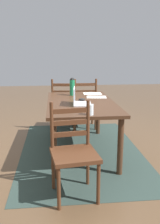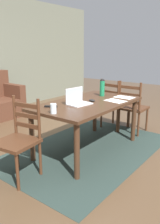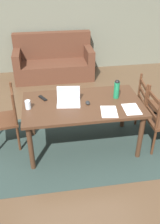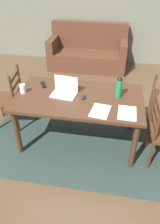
{
  "view_description": "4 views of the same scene",
  "coord_description": "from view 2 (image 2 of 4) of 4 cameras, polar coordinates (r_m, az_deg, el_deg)",
  "views": [
    {
      "loc": [
        -3.45,
        0.37,
        1.46
      ],
      "look_at": [
        -0.03,
        0.01,
        0.6
      ],
      "focal_mm": 40.39,
      "sensor_mm": 36.0,
      "label": 1
    },
    {
      "loc": [
        -2.7,
        -1.93,
        1.51
      ],
      "look_at": [
        -0.04,
        0.12,
        0.58
      ],
      "focal_mm": 37.61,
      "sensor_mm": 36.0,
      "label": 2
    },
    {
      "loc": [
        -0.5,
        -2.95,
        2.49
      ],
      "look_at": [
        -0.03,
        0.03,
        0.58
      ],
      "focal_mm": 39.77,
      "sensor_mm": 36.0,
      "label": 3
    },
    {
      "loc": [
        0.43,
        -2.37,
        2.22
      ],
      "look_at": [
        0.02,
        -0.02,
        0.51
      ],
      "focal_mm": 34.81,
      "sensor_mm": 36.0,
      "label": 4
    }
  ],
  "objects": [
    {
      "name": "laptop",
      "position": [
        3.27,
        -0.67,
        2.92
      ],
      "size": [
        0.34,
        0.26,
        0.23
      ],
      "color": "silver",
      "rests_on": "dining_table"
    },
    {
      "name": "chair_right_far",
      "position": [
        4.49,
        8.35,
        1.79
      ],
      "size": [
        0.49,
        0.49,
        0.95
      ],
      "color": "#4C2B19",
      "rests_on": "ground"
    },
    {
      "name": "chair_right_near",
      "position": [
        4.33,
        12.7,
        1.04
      ],
      "size": [
        0.44,
        0.44,
        0.95
      ],
      "color": "#4C2B19",
      "rests_on": "ground"
    },
    {
      "name": "water_bottle",
      "position": [
        3.83,
        5.42,
        6.05
      ],
      "size": [
        0.08,
        0.08,
        0.28
      ],
      "color": "#197247",
      "rests_on": "dining_table"
    },
    {
      "name": "tv_remote",
      "position": [
        3.13,
        -7.12,
        1.35
      ],
      "size": [
        0.12,
        0.17,
        0.02
      ],
      "primitive_type": "cube",
      "rotation": [
        0.0,
        0.0,
        0.52
      ],
      "color": "black",
      "rests_on": "dining_table"
    },
    {
      "name": "dining_table",
      "position": [
        3.43,
        1.97,
        0.99
      ],
      "size": [
        1.67,
        0.93,
        0.74
      ],
      "color": "#422819",
      "rests_on": "ground"
    },
    {
      "name": "computer_mouse",
      "position": [
        3.44,
        2.96,
        2.83
      ],
      "size": [
        0.06,
        0.1,
        0.03
      ],
      "primitive_type": "ellipsoid",
      "rotation": [
        0.0,
        0.0,
        -0.02
      ],
      "color": "black",
      "rests_on": "dining_table"
    },
    {
      "name": "paper_stack_right",
      "position": [
        3.79,
        10.72,
        3.54
      ],
      "size": [
        0.22,
        0.3,
        0.0
      ],
      "primitive_type": "cube",
      "rotation": [
        0.0,
        0.0,
        -0.03
      ],
      "color": "white",
      "rests_on": "dining_table"
    },
    {
      "name": "drinking_glass",
      "position": [
        2.82,
        -6.49,
        0.82
      ],
      "size": [
        0.08,
        0.08,
        0.12
      ],
      "primitive_type": "cylinder",
      "color": "silver",
      "rests_on": "dining_table"
    },
    {
      "name": "chair_left_far",
      "position": [
        2.85,
        -14.76,
        -6.7
      ],
      "size": [
        0.49,
        0.49,
        0.95
      ],
      "color": "#4C2B19",
      "rests_on": "ground"
    },
    {
      "name": "ground_plane",
      "position": [
        3.65,
        1.87,
        -9.04
      ],
      "size": [
        14.0,
        14.0,
        0.0
      ],
      "primitive_type": "plane",
      "color": "brown"
    },
    {
      "name": "paper_stack_left",
      "position": [
        3.51,
        8.59,
        2.7
      ],
      "size": [
        0.25,
        0.32,
        0.0
      ],
      "primitive_type": "cube",
      "rotation": [
        0.0,
        0.0,
        -0.15
      ],
      "color": "white",
      "rests_on": "dining_table"
    },
    {
      "name": "area_rug",
      "position": [
        3.64,
        1.88,
        -9.0
      ],
      "size": [
        2.65,
        1.72,
        0.01
      ],
      "primitive_type": "cube",
      "color": "#283833",
      "rests_on": "ground"
    }
  ]
}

